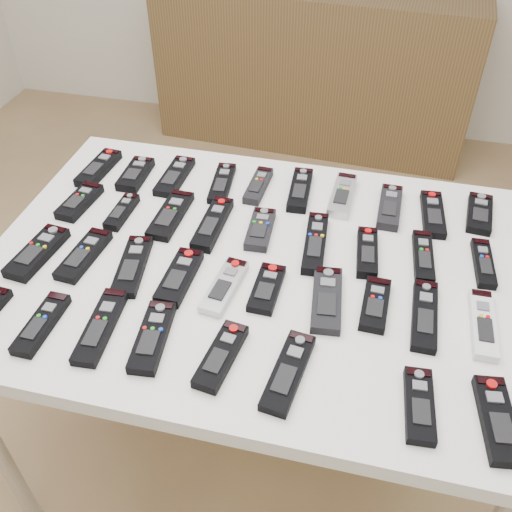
% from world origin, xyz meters
% --- Properties ---
extents(ground, '(4.00, 4.00, 0.00)m').
position_xyz_m(ground, '(0.00, 0.00, 0.00)').
color(ground, '#896145').
rests_on(ground, ground).
extents(table, '(1.25, 0.88, 0.78)m').
position_xyz_m(table, '(0.07, -0.14, 0.72)').
color(table, white).
rests_on(table, ground).
extents(sideboard, '(1.65, 0.47, 0.81)m').
position_xyz_m(sideboard, '(-0.08, 1.78, 0.41)').
color(sideboard, '#4C351E').
rests_on(sideboard, ground).
extents(remote_0, '(0.07, 0.18, 0.02)m').
position_xyz_m(remote_0, '(-0.44, 0.13, 0.79)').
color(remote_0, black).
rests_on(remote_0, table).
extents(remote_1, '(0.06, 0.15, 0.02)m').
position_xyz_m(remote_1, '(-0.33, 0.13, 0.79)').
color(remote_1, black).
rests_on(remote_1, table).
extents(remote_2, '(0.06, 0.18, 0.02)m').
position_xyz_m(remote_2, '(-0.22, 0.14, 0.79)').
color(remote_2, black).
rests_on(remote_2, table).
extents(remote_3, '(0.07, 0.18, 0.02)m').
position_xyz_m(remote_3, '(-0.09, 0.14, 0.79)').
color(remote_3, black).
rests_on(remote_3, table).
extents(remote_4, '(0.05, 0.16, 0.02)m').
position_xyz_m(remote_4, '(0.01, 0.15, 0.79)').
color(remote_4, black).
rests_on(remote_4, table).
extents(remote_5, '(0.06, 0.18, 0.02)m').
position_xyz_m(remote_5, '(0.12, 0.16, 0.79)').
color(remote_5, black).
rests_on(remote_5, table).
extents(remote_6, '(0.06, 0.18, 0.02)m').
position_xyz_m(remote_6, '(0.24, 0.16, 0.79)').
color(remote_6, '#B7B7BC').
rests_on(remote_6, table).
extents(remote_7, '(0.06, 0.17, 0.02)m').
position_xyz_m(remote_7, '(0.36, 0.13, 0.79)').
color(remote_7, black).
rests_on(remote_7, table).
extents(remote_8, '(0.07, 0.18, 0.02)m').
position_xyz_m(remote_8, '(0.47, 0.13, 0.79)').
color(remote_8, black).
rests_on(remote_8, table).
extents(remote_9, '(0.07, 0.16, 0.02)m').
position_xyz_m(remote_9, '(0.58, 0.16, 0.79)').
color(remote_9, black).
rests_on(remote_9, table).
extents(remote_10, '(0.07, 0.15, 0.02)m').
position_xyz_m(remote_10, '(-0.42, -0.03, 0.79)').
color(remote_10, black).
rests_on(remote_10, table).
extents(remote_11, '(0.04, 0.14, 0.02)m').
position_xyz_m(remote_11, '(-0.30, -0.04, 0.79)').
color(remote_11, black).
rests_on(remote_11, table).
extents(remote_12, '(0.06, 0.19, 0.02)m').
position_xyz_m(remote_12, '(-0.17, -0.02, 0.79)').
color(remote_12, black).
rests_on(remote_12, table).
extents(remote_13, '(0.06, 0.20, 0.02)m').
position_xyz_m(remote_13, '(-0.06, -0.04, 0.79)').
color(remote_13, black).
rests_on(remote_13, table).
extents(remote_14, '(0.06, 0.15, 0.02)m').
position_xyz_m(remote_14, '(0.06, -0.03, 0.79)').
color(remote_14, black).
rests_on(remote_14, table).
extents(remote_15, '(0.06, 0.21, 0.02)m').
position_xyz_m(remote_15, '(0.20, -0.05, 0.79)').
color(remote_15, black).
rests_on(remote_15, table).
extents(remote_16, '(0.06, 0.16, 0.02)m').
position_xyz_m(remote_16, '(0.32, -0.06, 0.79)').
color(remote_16, black).
rests_on(remote_16, table).
extents(remote_17, '(0.05, 0.17, 0.02)m').
position_xyz_m(remote_17, '(0.45, -0.04, 0.79)').
color(remote_17, black).
rests_on(remote_17, table).
extents(remote_18, '(0.05, 0.16, 0.02)m').
position_xyz_m(remote_18, '(0.58, -0.03, 0.79)').
color(remote_18, black).
rests_on(remote_18, table).
extents(remote_19, '(0.08, 0.18, 0.02)m').
position_xyz_m(remote_19, '(-0.42, -0.23, 0.79)').
color(remote_19, black).
rests_on(remote_19, table).
extents(remote_20, '(0.07, 0.18, 0.02)m').
position_xyz_m(remote_20, '(-0.32, -0.22, 0.79)').
color(remote_20, black).
rests_on(remote_20, table).
extents(remote_21, '(0.09, 0.20, 0.02)m').
position_xyz_m(remote_21, '(-0.19, -0.22, 0.79)').
color(remote_21, black).
rests_on(remote_21, table).
extents(remote_22, '(0.06, 0.17, 0.02)m').
position_xyz_m(remote_22, '(-0.08, -0.23, 0.79)').
color(remote_22, black).
rests_on(remote_22, table).
extents(remote_23, '(0.07, 0.17, 0.02)m').
position_xyz_m(remote_23, '(0.03, -0.24, 0.79)').
color(remote_23, '#B7B7BC').
rests_on(remote_23, table).
extents(remote_24, '(0.06, 0.14, 0.02)m').
position_xyz_m(remote_24, '(0.12, -0.22, 0.79)').
color(remote_24, black).
rests_on(remote_24, table).
extents(remote_25, '(0.08, 0.19, 0.02)m').
position_xyz_m(remote_25, '(0.25, -0.23, 0.79)').
color(remote_25, black).
rests_on(remote_25, table).
extents(remote_26, '(0.06, 0.15, 0.02)m').
position_xyz_m(remote_26, '(0.35, -0.22, 0.79)').
color(remote_26, black).
rests_on(remote_26, table).
extents(remote_27, '(0.05, 0.19, 0.02)m').
position_xyz_m(remote_27, '(0.45, -0.22, 0.79)').
color(remote_27, black).
rests_on(remote_27, table).
extents(remote_28, '(0.05, 0.18, 0.02)m').
position_xyz_m(remote_28, '(0.57, -0.22, 0.79)').
color(remote_28, silver).
rests_on(remote_28, table).
extents(remote_30, '(0.05, 0.16, 0.02)m').
position_xyz_m(remote_30, '(-0.30, -0.43, 0.79)').
color(remote_30, black).
rests_on(remote_30, table).
extents(remote_31, '(0.06, 0.20, 0.02)m').
position_xyz_m(remote_31, '(-0.18, -0.41, 0.79)').
color(remote_31, black).
rests_on(remote_31, table).
extents(remote_32, '(0.07, 0.18, 0.02)m').
position_xyz_m(remote_32, '(-0.07, -0.41, 0.79)').
color(remote_32, black).
rests_on(remote_32, table).
extents(remote_33, '(0.07, 0.17, 0.02)m').
position_xyz_m(remote_33, '(0.07, -0.42, 0.79)').
color(remote_33, black).
rests_on(remote_33, table).
extents(remote_34, '(0.08, 0.19, 0.02)m').
position_xyz_m(remote_34, '(0.21, -0.43, 0.79)').
color(remote_34, black).
rests_on(remote_34, table).
extents(remote_35, '(0.06, 0.16, 0.02)m').
position_xyz_m(remote_35, '(0.45, -0.45, 0.79)').
color(remote_35, black).
rests_on(remote_35, table).
extents(remote_36, '(0.08, 0.18, 0.02)m').
position_xyz_m(remote_36, '(0.58, -0.45, 0.79)').
color(remote_36, black).
rests_on(remote_36, table).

